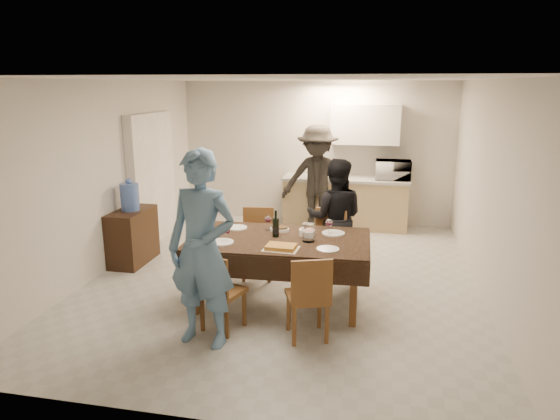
{
  "coord_description": "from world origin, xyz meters",
  "views": [
    {
      "loc": [
        1.19,
        -6.18,
        2.54
      ],
      "look_at": [
        -0.0,
        -0.3,
        1.02
      ],
      "focal_mm": 32.0,
      "sensor_mm": 36.0,
      "label": 1
    }
  ],
  "objects": [
    {
      "name": "floor",
      "position": [
        0.0,
        0.0,
        0.0
      ],
      "size": [
        5.0,
        6.0,
        0.02
      ],
      "primitive_type": "cube",
      "color": "#ABACA7",
      "rests_on": "ground"
    },
    {
      "name": "ceiling",
      "position": [
        0.0,
        0.0,
        2.6
      ],
      "size": [
        5.0,
        6.0,
        0.02
      ],
      "primitive_type": "cube",
      "color": "white",
      "rests_on": "wall_back"
    },
    {
      "name": "wall_back",
      "position": [
        0.0,
        3.0,
        1.3
      ],
      "size": [
        5.0,
        0.02,
        2.6
      ],
      "primitive_type": "cube",
      "color": "beige",
      "rests_on": "floor"
    },
    {
      "name": "wall_front",
      "position": [
        0.0,
        -3.0,
        1.3
      ],
      "size": [
        5.0,
        0.02,
        2.6
      ],
      "primitive_type": "cube",
      "color": "beige",
      "rests_on": "floor"
    },
    {
      "name": "wall_left",
      "position": [
        -2.5,
        0.0,
        1.3
      ],
      "size": [
        0.02,
        6.0,
        2.6
      ],
      "primitive_type": "cube",
      "color": "beige",
      "rests_on": "floor"
    },
    {
      "name": "wall_right",
      "position": [
        2.5,
        0.0,
        1.3
      ],
      "size": [
        0.02,
        6.0,
        2.6
      ],
      "primitive_type": "cube",
      "color": "beige",
      "rests_on": "floor"
    },
    {
      "name": "stub_partition",
      "position": [
        -2.42,
        1.2,
        1.05
      ],
      "size": [
        0.15,
        1.4,
        2.1
      ],
      "primitive_type": "cube",
      "color": "white",
      "rests_on": "floor"
    },
    {
      "name": "kitchen_base_cabinet",
      "position": [
        0.6,
        2.68,
        0.43
      ],
      "size": [
        2.2,
        0.6,
        0.86
      ],
      "primitive_type": "cube",
      "color": "tan",
      "rests_on": "floor"
    },
    {
      "name": "kitchen_worktop",
      "position": [
        0.6,
        2.68,
        0.89
      ],
      "size": [
        2.24,
        0.64,
        0.05
      ],
      "primitive_type": "cube",
      "color": "#A8A8A3",
      "rests_on": "kitchen_base_cabinet"
    },
    {
      "name": "upper_cabinet",
      "position": [
        0.9,
        2.82,
        1.85
      ],
      "size": [
        1.2,
        0.34,
        0.7
      ],
      "primitive_type": "cube",
      "color": "white",
      "rests_on": "wall_back"
    },
    {
      "name": "dining_table",
      "position": [
        0.08,
        -0.77,
        0.77
      ],
      "size": [
        2.1,
        1.27,
        0.81
      ],
      "rotation": [
        0.0,
        0.0,
        0.03
      ],
      "color": "black",
      "rests_on": "floor"
    },
    {
      "name": "chair_near_left",
      "position": [
        -0.37,
        -1.6,
        0.53
      ],
      "size": [
        0.5,
        0.51,
        0.47
      ],
      "rotation": [
        0.0,
        0.0,
        -0.32
      ],
      "color": "brown",
      "rests_on": "floor"
    },
    {
      "name": "chair_near_right",
      "position": [
        0.53,
        -1.61,
        0.55
      ],
      "size": [
        0.53,
        0.54,
        0.49
      ],
      "rotation": [
        0.0,
        0.0,
        0.35
      ],
      "color": "brown",
      "rests_on": "floor"
    },
    {
      "name": "chair_far_left",
      "position": [
        -0.37,
        -0.11,
        0.57
      ],
      "size": [
        0.48,
        0.48,
        0.5
      ],
      "rotation": [
        0.0,
        0.0,
        3.29
      ],
      "color": "brown",
      "rests_on": "floor"
    },
    {
      "name": "chair_far_right",
      "position": [
        0.53,
        -0.11,
        0.58
      ],
      "size": [
        0.54,
        0.55,
        0.51
      ],
      "rotation": [
        0.0,
        0.0,
        2.84
      ],
      "color": "brown",
      "rests_on": "floor"
    },
    {
      "name": "console",
      "position": [
        -2.28,
        0.17,
        0.39
      ],
      "size": [
        0.42,
        0.85,
        0.78
      ],
      "primitive_type": "cube",
      "color": "#311F10",
      "rests_on": "floor"
    },
    {
      "name": "water_jug",
      "position": [
        -2.28,
        0.17,
        0.98
      ],
      "size": [
        0.26,
        0.26,
        0.39
      ],
      "primitive_type": "cylinder",
      "color": "#5379D3",
      "rests_on": "console"
    },
    {
      "name": "wine_bottle",
      "position": [
        0.03,
        -0.72,
        0.96
      ],
      "size": [
        0.08,
        0.08,
        0.32
      ],
      "primitive_type": null,
      "color": "black",
      "rests_on": "dining_table"
    },
    {
      "name": "water_pitcher",
      "position": [
        0.43,
        -0.82,
        0.91
      ],
      "size": [
        0.14,
        0.14,
        0.21
      ],
      "primitive_type": "cylinder",
      "color": "white",
      "rests_on": "dining_table"
    },
    {
      "name": "savoury_tart",
      "position": [
        0.18,
        -1.15,
        0.83
      ],
      "size": [
        0.39,
        0.3,
        0.05
      ],
      "primitive_type": "cube",
      "rotation": [
        0.0,
        0.0,
        -0.06
      ],
      "color": "gold",
      "rests_on": "dining_table"
    },
    {
      "name": "salad_bowl",
      "position": [
        0.38,
        -0.59,
        0.84
      ],
      "size": [
        0.19,
        0.19,
        0.07
      ],
      "primitive_type": "cylinder",
      "color": "white",
      "rests_on": "dining_table"
    },
    {
      "name": "mushroom_dish",
      "position": [
        0.03,
        -0.49,
        0.82
      ],
      "size": [
        0.21,
        0.21,
        0.04
      ],
      "primitive_type": "cylinder",
      "color": "white",
      "rests_on": "dining_table"
    },
    {
      "name": "wine_glass_a",
      "position": [
        -0.47,
        -1.02,
        0.9
      ],
      "size": [
        0.08,
        0.08,
        0.19
      ],
      "primitive_type": null,
      "color": "white",
      "rests_on": "dining_table"
    },
    {
      "name": "wine_glass_b",
      "position": [
        0.63,
        -0.52,
        0.9
      ],
      "size": [
        0.09,
        0.09,
        0.2
      ],
      "primitive_type": null,
      "color": "white",
      "rests_on": "dining_table"
    },
    {
      "name": "wine_glass_c",
      "position": [
        -0.12,
        -0.47,
        0.9
      ],
      "size": [
        0.08,
        0.08,
        0.19
      ],
      "primitive_type": null,
      "color": "white",
      "rests_on": "dining_table"
    },
    {
      "name": "plate_near_left",
      "position": [
        -0.52,
        -1.07,
        0.81
      ],
      "size": [
        0.28,
        0.28,
        0.02
      ],
      "primitive_type": "cylinder",
      "color": "white",
      "rests_on": "dining_table"
    },
    {
      "name": "plate_near_right",
      "position": [
        0.68,
        -1.07,
        0.81
      ],
      "size": [
        0.25,
        0.25,
        0.01
      ],
      "primitive_type": "cylinder",
      "color": "white",
      "rests_on": "dining_table"
    },
    {
      "name": "plate_far_left",
      "position": [
        -0.52,
        -0.47,
        0.81
      ],
      "size": [
        0.26,
        0.26,
        0.02
      ],
      "primitive_type": "cylinder",
      "color": "white",
      "rests_on": "dining_table"
    },
    {
      "name": "plate_far_right",
      "position": [
        0.68,
        -0.47,
        0.81
      ],
      "size": [
        0.27,
        0.27,
        0.02
      ],
      "primitive_type": "cylinder",
      "color": "white",
      "rests_on": "dining_table"
    },
    {
      "name": "microwave",
      "position": [
        1.42,
        2.68,
        1.08
      ],
      "size": [
        0.61,
        0.41,
        0.34
      ],
      "primitive_type": "imported",
      "rotation": [
        0.0,
        0.0,
        3.14
      ],
      "color": "white",
      "rests_on": "kitchen_worktop"
    },
    {
      "name": "person_near",
      "position": [
        -0.47,
        -1.82,
        0.98
      ],
      "size": [
        0.78,
        0.58,
        1.96
      ],
      "primitive_type": "imported",
      "rotation": [
        0.0,
        0.0,
        -0.16
      ],
      "color": "#577EA6",
      "rests_on": "floor"
    },
    {
      "name": "person_far",
      "position": [
        0.63,
        0.28,
        0.8
      ],
      "size": [
        0.8,
        0.63,
        1.6
      ],
      "primitive_type": "imported",
      "rotation": [
        0.0,
        0.0,
        3.17
      ],
      "color": "black",
      "rests_on": "floor"
    },
    {
      "name": "person_kitchen",
      "position": [
        0.14,
        2.23,
        0.94
      ],
      "size": [
        1.21,
        0.7,
        1.88
      ],
      "primitive_type": "imported",
      "color": "black",
      "rests_on": "floor"
    }
  ]
}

